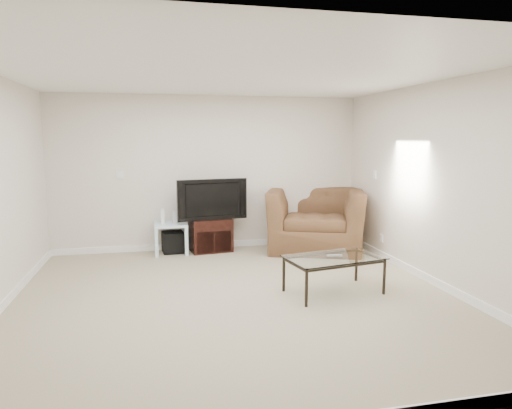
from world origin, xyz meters
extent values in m
plane|color=tan|center=(0.00, 0.00, 0.00)|extent=(5.00, 5.00, 0.00)
plane|color=white|center=(0.00, 0.00, 2.50)|extent=(5.00, 5.00, 0.00)
cube|color=silver|center=(0.00, 2.50, 1.25)|extent=(5.00, 0.02, 2.50)
cube|color=silver|center=(2.50, 0.00, 1.25)|extent=(0.02, 5.00, 2.50)
cube|color=white|center=(-1.40, 2.49, 1.25)|extent=(0.12, 0.02, 0.12)
cube|color=white|center=(2.49, 1.60, 1.25)|extent=(0.02, 0.09, 0.13)
cube|color=white|center=(2.49, 1.30, 0.30)|extent=(0.02, 0.08, 0.12)
cube|color=black|center=(-0.01, 2.24, 0.45)|extent=(0.36, 0.28, 0.05)
imported|color=black|center=(-0.01, 2.25, 0.86)|extent=(1.07, 0.37, 0.65)
cube|color=black|center=(-0.62, 2.30, 0.17)|extent=(0.36, 0.36, 0.33)
cube|color=white|center=(-0.77, 2.26, 0.60)|extent=(0.05, 0.16, 0.22)
cube|color=silver|center=(-0.59, 2.26, 0.58)|extent=(0.06, 0.15, 0.19)
imported|color=#4F3323|center=(1.69, 2.05, 0.66)|extent=(1.77, 1.47, 1.33)
cube|color=#B2B2B7|center=(1.18, -0.04, 0.45)|extent=(0.18, 0.07, 0.02)
camera|label=1|loc=(-0.85, -4.94, 1.82)|focal=32.00mm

